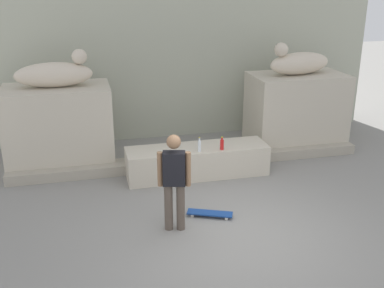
{
  "coord_description": "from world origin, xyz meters",
  "views": [
    {
      "loc": [
        -2.25,
        -6.32,
        4.04
      ],
      "look_at": [
        -0.37,
        1.47,
        1.1
      ],
      "focal_mm": 43.7,
      "sensor_mm": 36.0,
      "label": 1
    }
  ],
  "objects_px": {
    "statue_reclining_right": "(299,62)",
    "skateboard": "(210,213)",
    "statue_reclining_left": "(55,74)",
    "bottle_red": "(222,144)",
    "skater": "(174,179)",
    "bottle_clear": "(199,146)"
  },
  "relations": [
    {
      "from": "skateboard",
      "to": "statue_reclining_left",
      "type": "bearing_deg",
      "value": -27.1
    },
    {
      "from": "skater",
      "to": "bottle_red",
      "type": "height_order",
      "value": "skater"
    },
    {
      "from": "statue_reclining_left",
      "to": "skater",
      "type": "bearing_deg",
      "value": -61.09
    },
    {
      "from": "skateboard",
      "to": "bottle_clear",
      "type": "xyz_separation_m",
      "value": [
        0.21,
        1.56,
        0.69
      ]
    },
    {
      "from": "statue_reclining_right",
      "to": "skateboard",
      "type": "height_order",
      "value": "statue_reclining_right"
    },
    {
      "from": "skater",
      "to": "skateboard",
      "type": "bearing_deg",
      "value": -144.97
    },
    {
      "from": "skater",
      "to": "bottle_clear",
      "type": "height_order",
      "value": "skater"
    },
    {
      "from": "skateboard",
      "to": "bottle_red",
      "type": "relative_size",
      "value": 2.92
    },
    {
      "from": "skater",
      "to": "bottle_clear",
      "type": "distance_m",
      "value": 2.04
    },
    {
      "from": "statue_reclining_left",
      "to": "skater",
      "type": "xyz_separation_m",
      "value": [
        1.84,
        -3.3,
        -1.15
      ]
    },
    {
      "from": "statue_reclining_right",
      "to": "skater",
      "type": "distance_m",
      "value": 5.06
    },
    {
      "from": "skater",
      "to": "bottle_red",
      "type": "relative_size",
      "value": 6.0
    },
    {
      "from": "statue_reclining_right",
      "to": "statue_reclining_left",
      "type": "bearing_deg",
      "value": -10.86
    },
    {
      "from": "bottle_red",
      "to": "bottle_clear",
      "type": "bearing_deg",
      "value": 179.64
    },
    {
      "from": "skater",
      "to": "bottle_clear",
      "type": "xyz_separation_m",
      "value": [
        0.89,
        1.83,
        -0.17
      ]
    },
    {
      "from": "skater",
      "to": "statue_reclining_left",
      "type": "bearing_deg",
      "value": -47.08
    },
    {
      "from": "statue_reclining_left",
      "to": "skateboard",
      "type": "distance_m",
      "value": 4.43
    },
    {
      "from": "statue_reclining_right",
      "to": "bottle_clear",
      "type": "relative_size",
      "value": 5.5
    },
    {
      "from": "statue_reclining_right",
      "to": "skateboard",
      "type": "xyz_separation_m",
      "value": [
        -2.99,
        -3.03,
        -2.0
      ]
    },
    {
      "from": "statue_reclining_left",
      "to": "bottle_red",
      "type": "height_order",
      "value": "statue_reclining_left"
    },
    {
      "from": "statue_reclining_right",
      "to": "skater",
      "type": "bearing_deg",
      "value": 31.14
    },
    {
      "from": "statue_reclining_right",
      "to": "skater",
      "type": "height_order",
      "value": "statue_reclining_right"
    }
  ]
}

